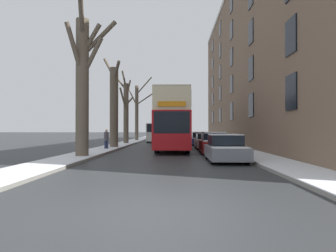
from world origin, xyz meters
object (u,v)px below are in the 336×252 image
at_px(oncoming_van, 156,132).
at_px(pedestrian_left_sidewalk, 106,139).
at_px(bare_tree_left_1, 114,104).
at_px(parked_car_2, 206,141).
at_px(bare_tree_left_2, 126,109).
at_px(parked_car_1, 214,144).
at_px(bare_tree_left_0, 83,80).
at_px(parked_car_3, 200,139).
at_px(double_decker_bus, 173,119).
at_px(parked_car_0, 225,149).
at_px(bare_tree_left_3, 137,111).

height_order(oncoming_van, pedestrian_left_sidewalk, oncoming_van).
height_order(bare_tree_left_1, parked_car_2, bare_tree_left_1).
xyz_separation_m(parked_car_2, pedestrian_left_sidewalk, (-7.99, -2.27, 0.27)).
relative_size(bare_tree_left_2, parked_car_1, 2.17).
xyz_separation_m(bare_tree_left_0, parked_car_3, (7.82, 14.70, -3.80)).
xyz_separation_m(parked_car_3, oncoming_van, (-5.12, 6.64, 0.65)).
bearing_deg(parked_car_2, parked_car_3, 90.00).
bearing_deg(oncoming_van, double_decker_bus, -80.66).
xyz_separation_m(bare_tree_left_2, parked_car_1, (8.09, -12.55, -3.18)).
relative_size(bare_tree_left_2, pedestrian_left_sidewalk, 5.16).
distance_m(bare_tree_left_1, parked_car_2, 8.49).
xyz_separation_m(bare_tree_left_0, parked_car_0, (7.82, -1.38, -3.79)).
height_order(bare_tree_left_2, parked_car_1, bare_tree_left_2).
relative_size(bare_tree_left_0, pedestrian_left_sidewalk, 5.45).
distance_m(double_decker_bus, oncoming_van, 14.29).
distance_m(bare_tree_left_0, parked_car_3, 17.08).
bearing_deg(bare_tree_left_3, pedestrian_left_sidewalk, -90.19).
bearing_deg(oncoming_van, parked_car_3, -52.34).
bearing_deg(bare_tree_left_1, bare_tree_left_3, 90.19).
bearing_deg(parked_car_0, parked_car_1, 90.00).
relative_size(bare_tree_left_3, double_decker_bus, 0.81).
bearing_deg(bare_tree_left_3, parked_car_1, -69.56).
bearing_deg(parked_car_0, parked_car_3, 90.00).
xyz_separation_m(double_decker_bus, oncoming_van, (-2.31, 14.05, -1.23)).
bearing_deg(bare_tree_left_1, bare_tree_left_2, 91.70).
distance_m(bare_tree_left_0, bare_tree_left_2, 16.01).
height_order(double_decker_bus, parked_car_2, double_decker_bus).
distance_m(bare_tree_left_1, parked_car_0, 13.16).
bearing_deg(pedestrian_left_sidewalk, bare_tree_left_3, -126.65).
xyz_separation_m(parked_car_0, parked_car_1, (-0.00, 4.83, 0.04)).
distance_m(bare_tree_left_3, double_decker_bus, 18.25).
xyz_separation_m(oncoming_van, pedestrian_left_sidewalk, (-2.87, -14.91, -0.38)).
bearing_deg(parked_car_3, bare_tree_left_2, 170.94).
xyz_separation_m(parked_car_1, pedestrian_left_sidewalk, (-7.99, 2.99, 0.23)).
relative_size(double_decker_bus, parked_car_1, 2.84).
relative_size(parked_car_1, parked_car_3, 1.00).
distance_m(bare_tree_left_1, bare_tree_left_3, 16.06).
bearing_deg(bare_tree_left_0, oncoming_van, 82.79).
xyz_separation_m(bare_tree_left_3, double_decker_bus, (5.12, -17.43, -1.69)).
relative_size(double_decker_bus, parked_car_2, 2.59).
relative_size(bare_tree_left_0, bare_tree_left_1, 1.11).
relative_size(parked_car_0, parked_car_2, 0.91).
xyz_separation_m(parked_car_1, parked_car_2, (-0.00, 5.26, -0.04)).
bearing_deg(parked_car_0, pedestrian_left_sidewalk, 135.66).
height_order(parked_car_0, parked_car_2, parked_car_0).
distance_m(bare_tree_left_3, oncoming_van, 5.28).
relative_size(parked_car_3, oncoming_van, 0.71).
bearing_deg(oncoming_van, bare_tree_left_1, -102.27).
bearing_deg(bare_tree_left_1, parked_car_3, 37.43).
relative_size(parked_car_1, pedestrian_left_sidewalk, 2.38).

